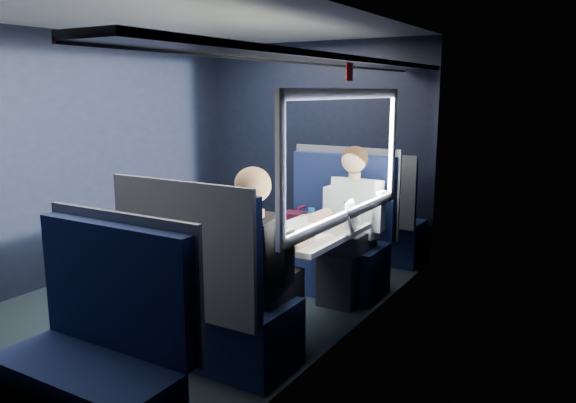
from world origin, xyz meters
The scene contains 13 objects.
ground centered at (0.00, 0.00, -0.01)m, with size 2.80×4.20×0.01m, color black.
room_shell centered at (0.02, 0.00, 1.48)m, with size 3.00×4.40×2.40m.
table centered at (1.03, 0.00, 0.66)m, with size 0.62×1.00×0.74m.
seat_bay_near centered at (0.84, 0.87, 0.42)m, with size 1.04×0.62×1.26m.
seat_bay_far centered at (0.85, -0.87, 0.41)m, with size 1.04×0.62×1.26m.
seat_row_front centered at (0.85, 1.80, 0.41)m, with size 1.04×0.51×1.16m.
seat_row_back centered at (0.85, -1.80, 0.41)m, with size 1.04×0.51×1.16m.
man centered at (1.10, 0.70, 0.72)m, with size 0.53×0.56×1.32m.
woman centered at (1.10, -0.71, 0.73)m, with size 0.53×0.56×1.32m.
papers centered at (0.99, -0.04, 0.74)m, with size 0.56×0.81×0.01m, color white.
laptop centered at (1.30, 0.15, 0.81)m, with size 0.32×0.37×0.24m.
bottle_small centered at (1.26, 0.26, 0.83)m, with size 0.06×0.06×0.20m.
cup centered at (1.29, 0.43, 0.78)m, with size 0.07×0.07×0.09m, color white.
Camera 1 is at (3.01, -3.54, 1.77)m, focal length 35.00 mm.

